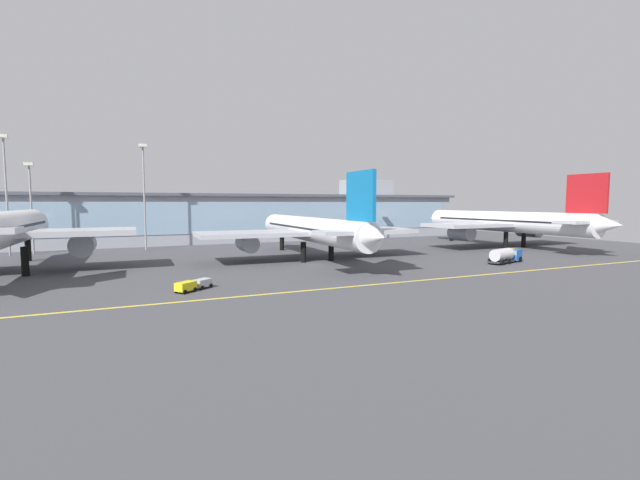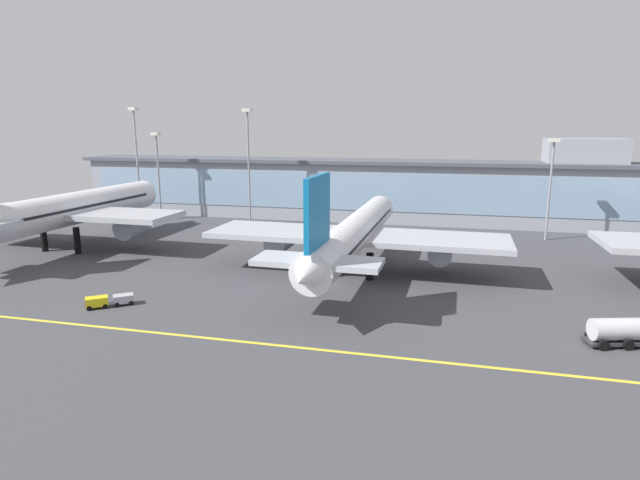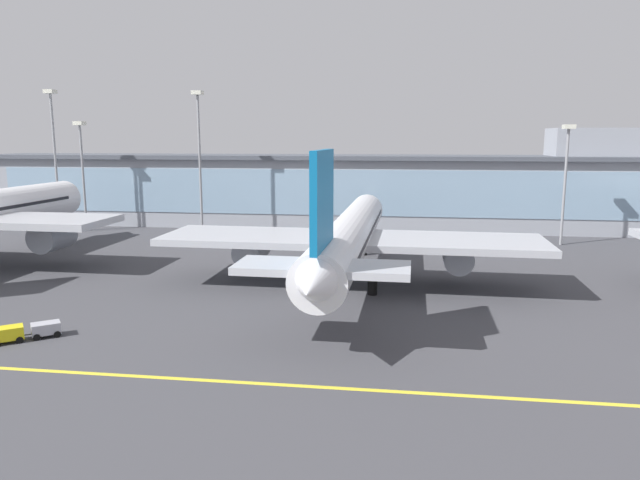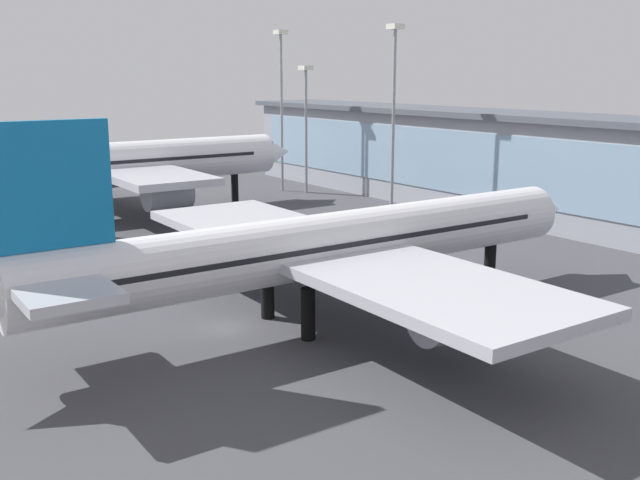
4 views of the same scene
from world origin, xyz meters
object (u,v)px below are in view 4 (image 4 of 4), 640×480
Objects in this scene: airliner_near_right at (323,247)px; apron_light_mast_far_east at (281,89)px; airliner_near_left at (121,164)px; apron_light_mast_centre at (394,95)px; apron_light_mast_west at (306,109)px.

apron_light_mast_far_east reaches higher than airliner_near_right.
apron_light_mast_far_east is at bearing 10.90° from airliner_near_left.
apron_light_mast_far_east reaches higher than airliner_near_left.
airliner_near_right is 2.22× the size of apron_light_mast_centre.
apron_light_mast_west is at bearing 27.09° from apron_light_mast_far_east.
apron_light_mast_centre is at bearing -36.20° from airliner_near_left.
apron_light_mast_west is 0.80× the size of apron_light_mast_centre.
airliner_near_left is at bearing -127.24° from apron_light_mast_centre.
airliner_near_left is at bearing -80.13° from apron_light_mast_far_east.
apron_light_mast_west is (-54.37, 35.64, 7.77)m from airliner_near_right.
airliner_near_left is 2.67× the size of apron_light_mast_west.
apron_light_mast_centre is at bearing -4.73° from apron_light_mast_west.
airliner_near_right is 2.18× the size of apron_light_mast_far_east.
apron_light_mast_west reaches higher than airliner_near_left.
airliner_near_left is 32.84m from apron_light_mast_west.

